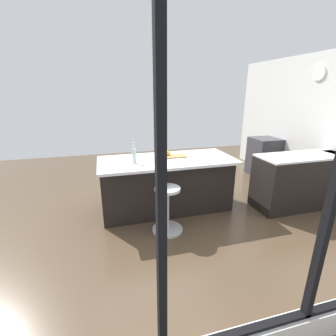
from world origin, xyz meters
The scene contains 10 objects.
ground_plane centered at (0.00, 0.00, 0.00)m, with size 8.18×8.18×0.00m, color brown.
window_panel_rear centered at (0.00, 2.52, 1.06)m, with size 6.29×0.12×2.62m.
interior_partition_left centered at (-3.15, 0.00, 1.31)m, with size 0.15×5.03×2.62m.
sink_cabinet centered at (-2.80, 0.53, 0.46)m, with size 2.45×0.60×1.20m.
oven_range centered at (-2.80, -1.05, 0.44)m, with size 0.60×0.61×0.89m.
kitchen_island centered at (-0.11, 0.04, 0.45)m, with size 2.16×0.96×0.89m.
stool_by_window centered at (0.05, 0.70, 0.31)m, with size 0.44×0.44×0.66m.
cutting_board centered at (-0.27, -0.03, 0.90)m, with size 0.36×0.24×0.02m, color tan.
apple_yellow centered at (-0.16, -0.06, 0.95)m, with size 0.08×0.08×0.08m, color gold.
water_bottle centered at (0.42, 0.17, 1.02)m, with size 0.06×0.06×0.31m.
Camera 1 is at (0.84, 3.60, 1.92)m, focal length 25.38 mm.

